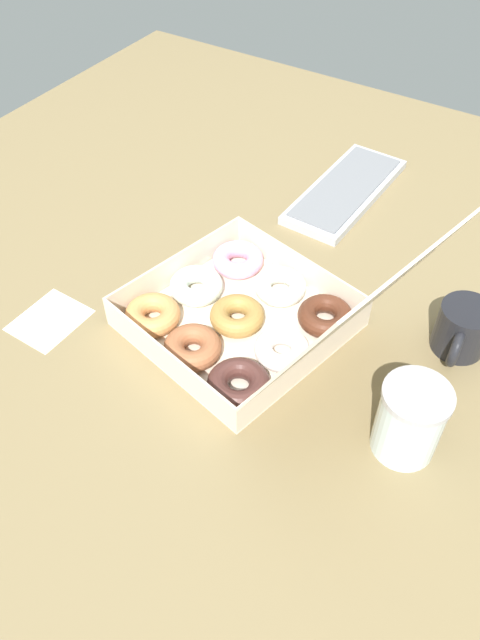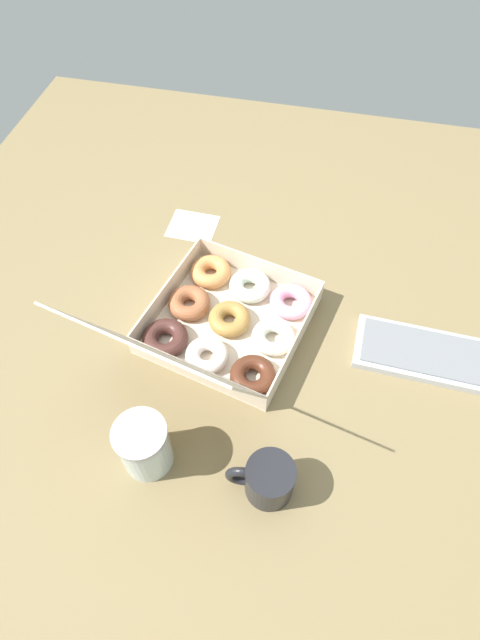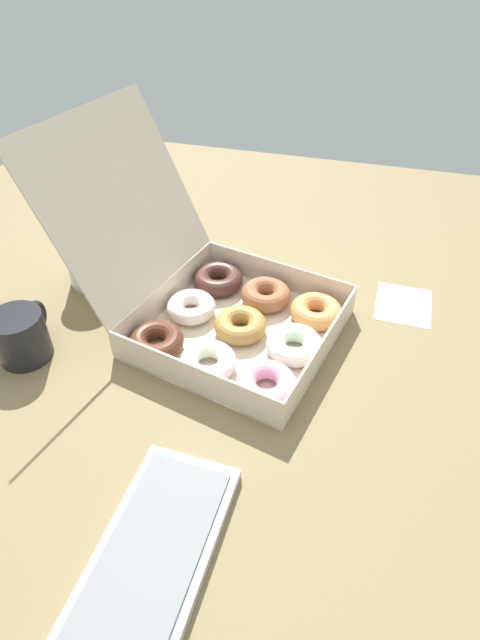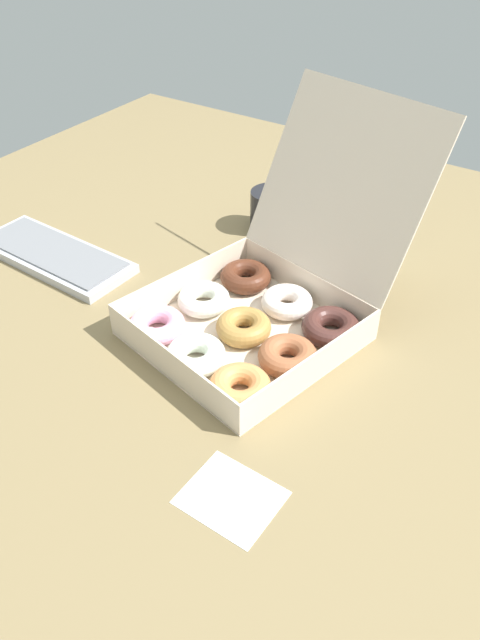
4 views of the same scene
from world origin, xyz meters
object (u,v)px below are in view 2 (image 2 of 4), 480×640
donut_box (224,322)px  coffee_mug (267,479)px  glass_jar (144,446)px  keyboard (436,355)px

donut_box → coffee_mug: donut_box is taller
coffee_mug → glass_jar: glass_jar is taller
keyboard → coffee_mug: (30.70, 35.66, 3.51)cm
coffee_mug → keyboard: bearing=-130.7°
donut_box → glass_jar: size_ratio=4.20×
keyboard → glass_jar: bearing=33.1°
keyboard → coffee_mug: coffee_mug is taller
glass_jar → donut_box: bearing=-102.8°
donut_box → keyboard: (-46.59, -3.48, -2.91)cm
donut_box → coffee_mug: bearing=116.3°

